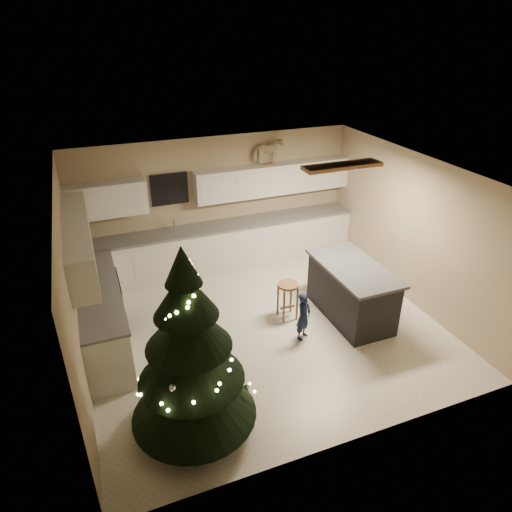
{
  "coord_description": "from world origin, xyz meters",
  "views": [
    {
      "loc": [
        -2.37,
        -5.66,
        4.51
      ],
      "look_at": [
        0.0,
        0.35,
        1.15
      ],
      "focal_mm": 32.0,
      "sensor_mm": 36.0,
      "label": 1
    }
  ],
  "objects_px": {
    "christmas_tree": "(190,362)",
    "rocking_horse": "(268,151)",
    "island": "(351,291)",
    "bar_stool": "(288,292)",
    "toddler": "(304,316)"
  },
  "relations": [
    {
      "from": "bar_stool",
      "to": "christmas_tree",
      "type": "relative_size",
      "value": 0.26
    },
    {
      "from": "rocking_horse",
      "to": "bar_stool",
      "type": "bearing_deg",
      "value": 165.57
    },
    {
      "from": "christmas_tree",
      "to": "bar_stool",
      "type": "bearing_deg",
      "value": 39.93
    },
    {
      "from": "christmas_tree",
      "to": "rocking_horse",
      "type": "relative_size",
      "value": 4.35
    },
    {
      "from": "bar_stool",
      "to": "toddler",
      "type": "xyz_separation_m",
      "value": [
        -0.0,
        -0.6,
        -0.09
      ]
    },
    {
      "from": "rocking_horse",
      "to": "toddler",
      "type": "bearing_deg",
      "value": 168.35
    },
    {
      "from": "island",
      "to": "toddler",
      "type": "relative_size",
      "value": 2.12
    },
    {
      "from": "island",
      "to": "christmas_tree",
      "type": "xyz_separation_m",
      "value": [
        -3.06,
        -1.38,
        0.55
      ]
    },
    {
      "from": "rocking_horse",
      "to": "christmas_tree",
      "type": "bearing_deg",
      "value": 145.99
    },
    {
      "from": "bar_stool",
      "to": "toddler",
      "type": "height_order",
      "value": "toddler"
    },
    {
      "from": "island",
      "to": "christmas_tree",
      "type": "relative_size",
      "value": 0.68
    },
    {
      "from": "island",
      "to": "rocking_horse",
      "type": "relative_size",
      "value": 2.94
    },
    {
      "from": "christmas_tree",
      "to": "toddler",
      "type": "bearing_deg",
      "value": 28.71
    },
    {
      "from": "toddler",
      "to": "bar_stool",
      "type": "bearing_deg",
      "value": 56.33
    },
    {
      "from": "christmas_tree",
      "to": "rocking_horse",
      "type": "xyz_separation_m",
      "value": [
        2.6,
        3.92,
        1.23
      ]
    }
  ]
}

